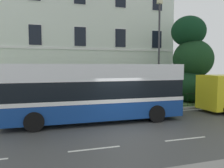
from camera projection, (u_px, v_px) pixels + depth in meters
name	position (u px, v px, depth m)	size (l,w,h in m)	color
ground_plane	(121.00, 127.00, 11.68)	(60.00, 56.00, 0.18)	#434443
georgian_townhouse	(73.00, 27.00, 23.90)	(19.09, 8.96, 14.26)	silver
iron_verge_railing	(95.00, 104.00, 14.81)	(16.09, 0.04, 0.97)	black
evergreen_tree	(190.00, 65.00, 19.58)	(4.08, 3.97, 7.53)	#423328
single_decker_bus	(95.00, 92.00, 12.69)	(9.87, 2.70, 3.23)	navy
street_lamp_post	(159.00, 47.00, 16.54)	(0.36, 0.24, 7.85)	#333338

